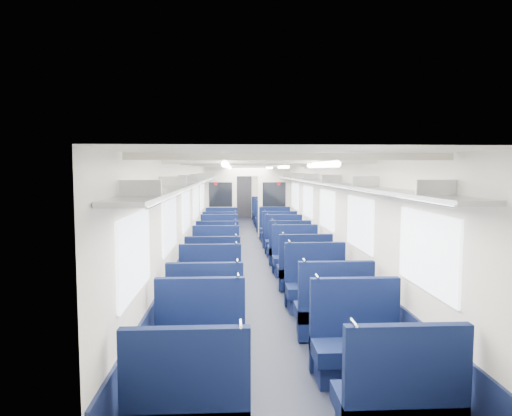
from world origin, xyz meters
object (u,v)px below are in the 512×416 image
at_px(seat_10, 216,261).
at_px(seat_17, 279,236).
at_px(seat_25, 265,216).
at_px(seat_2, 200,348).
at_px(seat_22, 224,219).
at_px(seat_19, 275,230).
at_px(seat_20, 223,223).
at_px(seat_0, 188,412).
at_px(seat_8, 213,275).
at_px(end_door, 243,196).
at_px(seat_4, 206,315).
at_px(seat_9, 304,272).
at_px(seat_16, 220,237).
at_px(seat_15, 284,243).
at_px(seat_24, 224,217).
at_px(seat_23, 268,220).
at_px(seat_3, 357,348).
at_px(seat_12, 218,251).
at_px(seat_11, 295,259).
at_px(bulkhead, 247,200).
at_px(seat_5, 333,313).
at_px(seat_21, 270,223).
at_px(seat_18, 221,231).
at_px(seat_27, 263,213).
at_px(seat_7, 316,289).
at_px(seat_1, 399,407).
at_px(seat_26, 225,214).
at_px(seat_13, 289,250).
at_px(seat_14, 219,242).

height_order(seat_10, seat_17, same).
bearing_deg(seat_10, seat_25, 79.48).
height_order(seat_2, seat_22, same).
height_order(seat_19, seat_20, same).
xyz_separation_m(seat_0, seat_8, (0.00, 4.52, 0.00)).
xyz_separation_m(end_door, seat_4, (-0.83, -14.94, -0.67)).
relative_size(seat_9, seat_16, 1.00).
bearing_deg(seat_17, seat_15, -90.00).
bearing_deg(seat_24, seat_2, -90.00).
relative_size(seat_8, seat_10, 1.00).
bearing_deg(seat_23, seat_9, -90.00).
distance_m(seat_3, seat_8, 3.74).
distance_m(seat_2, seat_12, 5.64).
bearing_deg(seat_11, seat_4, -115.00).
relative_size(bulkhead, seat_5, 2.59).
bearing_deg(seat_21, seat_12, -106.72).
xyz_separation_m(seat_8, seat_15, (1.66, 3.51, 0.00)).
bearing_deg(seat_24, seat_12, -90.00).
height_order(seat_11, seat_22, same).
xyz_separation_m(bulkhead, seat_20, (-0.83, 1.12, -0.90)).
bearing_deg(bulkhead, end_door, 90.00).
distance_m(bulkhead, seat_10, 5.70).
relative_size(seat_18, seat_27, 1.00).
height_order(seat_9, seat_16, same).
bearing_deg(seat_22, seat_16, -90.00).
distance_m(seat_7, seat_22, 10.25).
bearing_deg(seat_10, seat_2, -90.00).
xyz_separation_m(seat_5, seat_24, (-1.66, 12.33, 0.00)).
bearing_deg(seat_23, bulkhead, -111.33).
distance_m(seat_11, seat_19, 4.59).
bearing_deg(seat_27, seat_1, -90.00).
relative_size(seat_10, seat_21, 1.00).
bearing_deg(seat_23, seat_11, -90.00).
distance_m(seat_9, seat_26, 11.30).
relative_size(seat_4, seat_20, 1.00).
bearing_deg(seat_17, seat_7, -90.00).
xyz_separation_m(seat_5, seat_13, (0.00, 4.61, 0.00)).
distance_m(end_door, seat_25, 2.73).
height_order(seat_8, seat_25, same).
distance_m(end_door, seat_11, 11.43).
bearing_deg(seat_27, seat_8, -98.28).
xyz_separation_m(seat_8, seat_24, (0.00, 10.12, 0.00)).
bearing_deg(seat_24, seat_13, -77.87).
xyz_separation_m(seat_11, seat_25, (0.00, 8.86, 0.00)).
relative_size(seat_19, seat_26, 1.00).
xyz_separation_m(seat_14, seat_18, (0.00, 2.11, 0.00)).
height_order(bulkhead, seat_16, bulkhead).
height_order(seat_19, seat_23, same).
height_order(seat_2, seat_27, same).
bearing_deg(seat_8, seat_17, 70.53).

